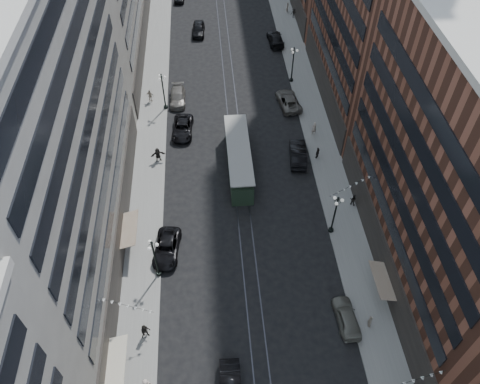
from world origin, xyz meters
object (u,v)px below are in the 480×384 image
object	(u,v)px
car_4	(347,317)
pedestrian_7	(353,200)
lamppost_sw_far	(155,258)
car_7	(183,128)
pedestrian_8	(314,128)
car_11	(288,101)
car_12	(275,39)
pedestrian_2	(146,331)
pedestrian_9	(294,13)
car_10	(298,154)
lamppost_sw_mid	(163,90)
car_8	(178,97)
streetcar	(239,159)
car_2	(167,248)
pedestrian_5	(158,155)
pedestrian_6	(150,96)
pedestrian_4	(370,321)
pedestrian_extra_1	(318,153)
pedestrian_extra_0	(288,7)
car_13	(198,29)
lamppost_se_mid	(293,63)
lamppost_se_far	(335,214)

from	to	relation	value
car_4	pedestrian_7	distance (m)	14.60
lamppost_sw_far	car_4	world-z (taller)	lamppost_sw_far
car_7	pedestrian_8	world-z (taller)	pedestrian_8
car_11	car_12	bearing A→B (deg)	-99.19
pedestrian_2	pedestrian_9	distance (m)	61.65
car_10	pedestrian_9	xyz separation A→B (m)	(5.07, 35.31, 0.06)
lamppost_sw_mid	car_8	world-z (taller)	lamppost_sw_mid
streetcar	car_12	distance (m)	29.68
car_2	pedestrian_5	xyz separation A→B (m)	(-1.39, 13.88, 0.35)
car_4	pedestrian_5	distance (m)	29.33
lamppost_sw_mid	pedestrian_6	distance (m)	3.35
lamppost_sw_far	pedestrian_5	bearing A→B (deg)	92.05
pedestrian_4	pedestrian_9	xyz separation A→B (m)	(2.13, 57.98, 0.01)
pedestrian_extra_1	car_10	bearing A→B (deg)	-53.50
car_7	pedestrian_6	xyz separation A→B (m)	(-4.50, 6.95, 0.33)
pedestrian_9	pedestrian_extra_0	distance (m)	2.25
car_13	pedestrian_extra_0	xyz separation A→B (m)	(16.02, 6.06, 0.14)
lamppost_sw_mid	car_10	bearing A→B (deg)	-34.55
car_7	car_10	size ratio (longest dim) A/B	1.00
car_13	pedestrian_8	world-z (taller)	pedestrian_8
pedestrian_5	car_4	bearing A→B (deg)	-65.38
car_2	pedestrian_4	world-z (taller)	pedestrian_4
car_4	pedestrian_5	xyz separation A→B (m)	(-18.17, 23.02, 0.32)
car_2	car_12	bearing A→B (deg)	74.49
streetcar	car_8	distance (m)	16.02
car_11	lamppost_se_mid	bearing A→B (deg)	-111.11
lamppost_se_far	pedestrian_7	xyz separation A→B (m)	(3.21, 3.57, -2.19)
car_2	car_7	distance (m)	19.11
lamppost_sw_far	pedestrian_7	bearing A→B (deg)	19.30
car_13	pedestrian_extra_0	bearing A→B (deg)	24.48
car_2	pedestrian_5	world-z (taller)	pedestrian_5
lamppost_sw_far	streetcar	distance (m)	17.20
lamppost_se_far	car_13	size ratio (longest dim) A/B	1.11
pedestrian_7	pedestrian_5	bearing A→B (deg)	13.09
lamppost_sw_far	lamppost_se_mid	world-z (taller)	same
streetcar	car_12	xyz separation A→B (m)	(8.24, 28.50, -0.77)
car_4	car_7	xyz separation A→B (m)	(-15.18, 28.18, -0.02)
car_4	car_10	size ratio (longest dim) A/B	0.85
pedestrian_2	streetcar	bearing A→B (deg)	51.14
lamppost_se_mid	pedestrian_2	size ratio (longest dim) A/B	2.96
car_12	pedestrian_8	distance (m)	23.10
car_2	car_8	distance (m)	25.93
car_13	car_8	bearing A→B (deg)	-96.38
car_12	pedestrian_extra_1	distance (m)	27.53
pedestrian_5	pedestrian_9	bearing A→B (deg)	43.32
lamppost_sw_far	car_10	size ratio (longest dim) A/B	1.01
lamppost_sw_far	car_2	world-z (taller)	lamppost_sw_far
car_7	pedestrian_9	xyz separation A→B (m)	(19.30, 29.14, 0.19)
car_4	pedestrian_4	distance (m)	2.11
car_4	car_7	world-z (taller)	car_4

